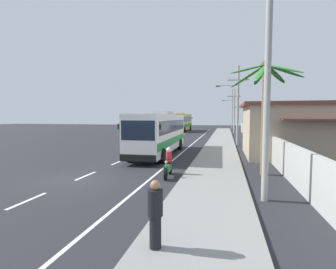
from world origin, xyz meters
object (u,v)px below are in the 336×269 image
(coach_bus_far_lane, at_px, (182,122))
(utility_pole_far, at_px, (234,110))
(motorcycle_beside_bus, at_px, (168,165))
(utility_pole_nearest, at_px, (268,61))
(utility_pole_mid, at_px, (237,103))
(pedestrian_near_kerb, at_px, (155,213))
(utility_pole_distant, at_px, (232,108))
(roadside_building, at_px, (335,130))
(coach_bus_foreground, at_px, (160,132))
(palm_second, at_px, (244,112))
(palm_nearest, at_px, (265,91))

(coach_bus_far_lane, bearing_deg, utility_pole_far, -24.21)
(motorcycle_beside_bus, height_order, utility_pole_nearest, utility_pole_nearest)
(utility_pole_nearest, distance_m, utility_pole_mid, 19.19)
(pedestrian_near_kerb, xyz_separation_m, utility_pole_distant, (3.09, 62.09, 4.33))
(utility_pole_nearest, bearing_deg, coach_bus_far_lane, 103.91)
(utility_pole_distant, xyz_separation_m, roadside_building, (6.69, -45.85, -3.18))
(utility_pole_mid, bearing_deg, utility_pole_far, 89.37)
(pedestrian_near_kerb, relative_size, utility_pole_distant, 0.16)
(coach_bus_far_lane, height_order, utility_pole_distant, utility_pole_distant)
(roadside_building, bearing_deg, utility_pole_distant, 98.30)
(coach_bus_foreground, bearing_deg, motorcycle_beside_bus, -71.90)
(utility_pole_distant, height_order, palm_second, utility_pole_distant)
(motorcycle_beside_bus, bearing_deg, pedestrian_near_kerb, -79.49)
(pedestrian_near_kerb, bearing_deg, utility_pole_far, 50.22)
(coach_bus_far_lane, height_order, roadside_building, roadside_building)
(utility_pole_mid, bearing_deg, utility_pole_distant, 89.47)
(palm_nearest, relative_size, roadside_building, 0.44)
(utility_pole_distant, bearing_deg, motorcycle_beside_bus, -94.69)
(motorcycle_beside_bus, xyz_separation_m, palm_nearest, (5.01, 1.61, 3.96))
(palm_nearest, xyz_separation_m, roadside_building, (6.17, 7.12, -2.46))
(motorcycle_beside_bus, xyz_separation_m, utility_pole_mid, (4.13, 16.23, 4.05))
(pedestrian_near_kerb, height_order, roadside_building, roadside_building)
(coach_bus_far_lane, relative_size, utility_pole_far, 1.37)
(motorcycle_beside_bus, distance_m, utility_pole_far, 35.87)
(roadside_building, bearing_deg, coach_bus_foreground, -175.62)
(utility_pole_nearest, bearing_deg, pedestrian_near_kerb, -123.83)
(coach_bus_foreground, xyz_separation_m, utility_pole_mid, (6.64, 8.55, 2.78))
(pedestrian_near_kerb, xyz_separation_m, utility_pole_mid, (2.73, 23.74, 3.70))
(pedestrian_near_kerb, relative_size, roadside_building, 0.12)
(pedestrian_near_kerb, height_order, utility_pole_far, utility_pole_far)
(palm_nearest, height_order, palm_second, palm_nearest)
(utility_pole_far, distance_m, utility_pole_distant, 19.20)
(palm_nearest, bearing_deg, utility_pole_far, 91.13)
(palm_second, bearing_deg, palm_nearest, -91.64)
(utility_pole_mid, relative_size, palm_nearest, 1.41)
(utility_pole_far, height_order, palm_second, utility_pole_far)
(coach_bus_foreground, height_order, utility_pole_far, utility_pole_far)
(utility_pole_mid, height_order, palm_nearest, utility_pole_mid)
(coach_bus_foreground, relative_size, motorcycle_beside_bus, 5.84)
(utility_pole_far, height_order, roadside_building, utility_pole_far)
(utility_pole_distant, bearing_deg, palm_second, -86.69)
(palm_nearest, bearing_deg, coach_bus_far_lane, 106.24)
(coach_bus_foreground, bearing_deg, palm_second, 70.29)
(coach_bus_far_lane, relative_size, utility_pole_mid, 1.28)
(utility_pole_distant, bearing_deg, pedestrian_near_kerb, -92.85)
(utility_pole_distant, distance_m, roadside_building, 46.45)
(coach_bus_foreground, height_order, palm_second, palm_second)
(coach_bus_far_lane, xyz_separation_m, utility_pole_mid, (10.35, -23.92, 2.63))
(pedestrian_near_kerb, height_order, palm_nearest, palm_nearest)
(coach_bus_foreground, distance_m, roadside_building, 13.73)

